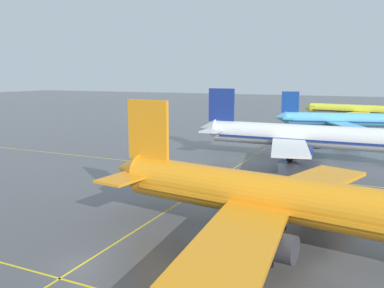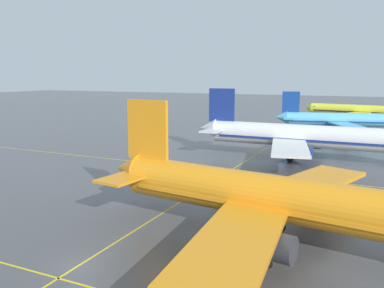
{
  "view_description": "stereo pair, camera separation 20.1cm",
  "coord_description": "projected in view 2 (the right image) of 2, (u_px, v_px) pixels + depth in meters",
  "views": [
    {
      "loc": [
        21.3,
        -23.63,
        15.41
      ],
      "look_at": [
        -5.11,
        33.15,
        4.67
      ],
      "focal_mm": 37.5,
      "sensor_mm": 36.0,
      "label": 1
    },
    {
      "loc": [
        21.48,
        -23.55,
        15.41
      ],
      "look_at": [
        -5.11,
        33.15,
        4.67
      ],
      "focal_mm": 37.5,
      "sensor_mm": 36.0,
      "label": 2
    }
  ],
  "objects": [
    {
      "name": "airliner_third_row",
      "position": [
        343.0,
        120.0,
        105.99
      ],
      "size": [
        35.48,
        30.22,
        11.17
      ],
      "color": "#5BB7E5",
      "rests_on": "ground"
    },
    {
      "name": "airliner_far_left_stand",
      "position": [
        359.0,
        110.0,
        134.04
      ],
      "size": [
        36.22,
        30.88,
        11.28
      ],
      "color": "yellow",
      "rests_on": "ground"
    },
    {
      "name": "airliner_second_row",
      "position": [
        302.0,
        136.0,
        73.41
      ],
      "size": [
        41.37,
        35.8,
        12.9
      ],
      "color": "white",
      "rests_on": "ground"
    },
    {
      "name": "ground_plane",
      "position": [
        76.0,
        267.0,
        32.6
      ],
      "size": [
        600.0,
        600.0,
        0.0
      ],
      "primitive_type": "plane",
      "color": "#4C4C4F"
    },
    {
      "name": "taxiway_markings",
      "position": [
        174.0,
        206.0,
        47.99
      ],
      "size": [
        143.93,
        84.67,
        0.01
      ],
      "color": "yellow",
      "rests_on": "ground"
    },
    {
      "name": "airliner_front_gate",
      "position": [
        287.0,
        200.0,
        35.8
      ],
      "size": [
        41.32,
        35.36,
        12.85
      ],
      "color": "orange",
      "rests_on": "ground"
    }
  ]
}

